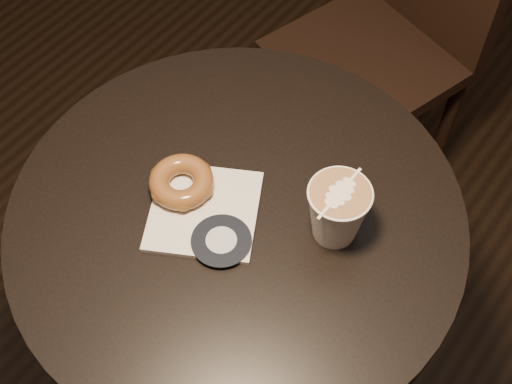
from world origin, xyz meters
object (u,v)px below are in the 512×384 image
chair (402,10)px  latte_cup (337,212)px  doughnut (181,182)px  cafe_table (239,274)px  pastry_bag (204,211)px

chair → latte_cup: size_ratio=9.44×
chair → latte_cup: 0.79m
doughnut → latte_cup: bearing=20.1°
latte_cup → cafe_table: bearing=-154.6°
cafe_table → doughnut: doughnut is taller
pastry_bag → doughnut: 0.06m
chair → latte_cup: bearing=-53.3°
pastry_bag → doughnut: bearing=139.2°
cafe_table → latte_cup: 0.29m
chair → doughnut: chair is taller
latte_cup → chair: bearing=110.6°
cafe_table → doughnut: bearing=-168.5°
pastry_bag → chair: bearing=66.7°
cafe_table → pastry_bag: pastry_bag is taller
doughnut → latte_cup: size_ratio=0.97×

